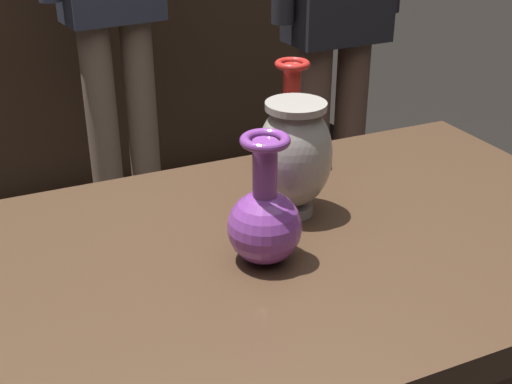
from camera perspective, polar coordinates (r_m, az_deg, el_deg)
The scene contains 4 objects.
back_display_shelf at distance 3.09m, azimuth -17.70°, elevation 9.78°, with size 2.60×0.40×0.99m.
vase_centerpiece at distance 0.92m, azimuth 0.73°, elevation -2.32°, with size 0.10×0.10×0.19m.
vase_tall_behind at distance 1.22m, azimuth 2.95°, elevation 4.95°, with size 0.10×0.10×0.20m.
vase_left_accent at distance 1.03m, azimuth 3.29°, elevation 3.15°, with size 0.12×0.12×0.18m.
Camera 1 is at (-0.33, -0.76, 1.30)m, focal length 47.40 mm.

